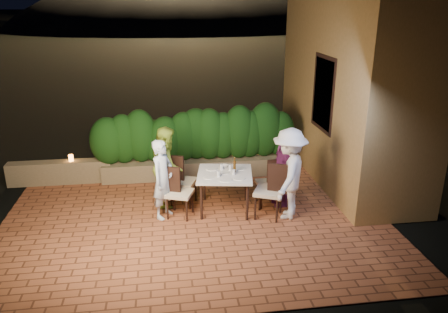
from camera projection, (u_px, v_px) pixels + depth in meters
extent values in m
plane|color=black|center=(196.00, 225.00, 7.90)|extent=(400.00, 400.00, 0.00)
cube|color=brown|center=(194.00, 215.00, 8.38)|extent=(7.00, 6.00, 0.15)
cube|color=#A2793F|center=(353.00, 65.00, 9.39)|extent=(1.60, 5.00, 5.00)
cube|color=black|center=(325.00, 93.00, 8.99)|extent=(0.08, 1.00, 1.40)
cube|color=black|center=(324.00, 93.00, 8.98)|extent=(0.06, 1.15, 1.55)
cube|color=#74664A|center=(196.00, 167.00, 10.00)|extent=(4.20, 0.55, 0.40)
cube|color=#74664A|center=(60.00, 172.00, 9.58)|extent=(2.20, 0.30, 0.50)
ellipsoid|color=black|center=(178.00, 55.00, 65.41)|extent=(52.00, 40.00, 22.00)
cylinder|color=white|center=(209.00, 177.00, 7.99)|extent=(0.19, 0.19, 0.01)
cylinder|color=white|center=(212.00, 169.00, 8.39)|extent=(0.21, 0.21, 0.01)
cylinder|color=white|center=(239.00, 178.00, 7.94)|extent=(0.23, 0.23, 0.01)
cylinder|color=white|center=(239.00, 168.00, 8.41)|extent=(0.23, 0.23, 0.01)
cylinder|color=white|center=(224.00, 172.00, 8.21)|extent=(0.21, 0.21, 0.01)
cylinder|color=white|center=(225.00, 180.00, 7.88)|extent=(0.24, 0.24, 0.01)
cylinder|color=silver|center=(218.00, 174.00, 8.02)|extent=(0.06, 0.06, 0.11)
cylinder|color=silver|center=(222.00, 167.00, 8.35)|extent=(0.07, 0.07, 0.11)
cylinder|color=silver|center=(234.00, 172.00, 8.10)|extent=(0.06, 0.06, 0.10)
cylinder|color=silver|center=(230.00, 168.00, 8.31)|extent=(0.07, 0.07, 0.12)
imported|color=white|center=(224.00, 166.00, 8.49)|extent=(0.21, 0.21, 0.04)
imported|color=silver|center=(163.00, 179.00, 7.93)|extent=(0.59, 0.65, 1.49)
imported|color=#97BC3B|center=(168.00, 166.00, 8.47)|extent=(0.62, 0.78, 1.56)
imported|color=white|center=(289.00, 174.00, 7.90)|extent=(1.08, 1.26, 1.70)
imported|color=#73266A|center=(283.00, 169.00, 8.41)|extent=(0.41, 0.89, 1.49)
cylinder|color=orange|center=(71.00, 158.00, 9.51)|extent=(0.10, 0.10, 0.14)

